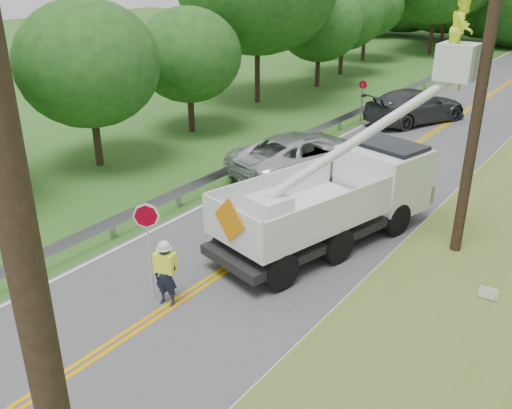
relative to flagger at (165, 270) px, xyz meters
The scene contains 9 objects.
ground 2.55m from the flagger, 86.70° to the right, with size 140.00×140.00×0.00m, color #315B1E.
road 11.69m from the flagger, 89.33° to the left, with size 7.20×96.00×0.03m.
guardrail 13.15m from the flagger, 107.18° to the left, with size 0.18×48.00×0.77m.
flagger is the anchor object (origin of this frame).
bucket_truck 6.64m from the flagger, 72.56° to the left, with size 5.45×7.87×7.25m.
suv_silver 10.09m from the flagger, 101.59° to the left, with size 2.91×6.31×1.75m, color silver.
suv_darkgrey 20.32m from the flagger, 93.97° to the left, with size 2.44×6.01×1.74m, color #3D3F46.
stop_sign_permanent 19.25m from the flagger, 101.61° to the left, with size 0.47×0.07×2.19m.
yard_sign 8.01m from the flagger, 33.99° to the left, with size 0.45×0.08×0.65m.
Camera 1 is at (8.69, -6.01, 8.05)m, focal length 39.10 mm.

